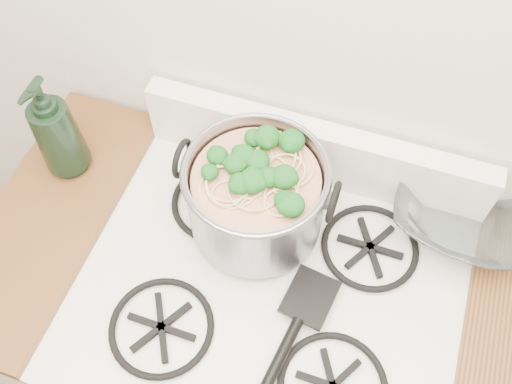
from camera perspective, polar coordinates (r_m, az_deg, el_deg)
name	(u,v)px	position (r m, az deg, el deg)	size (l,w,h in m)	color
gas_range	(266,357)	(1.60, 0.99, -16.19)	(0.76, 0.66, 0.92)	white
counter_left	(97,295)	(1.70, -15.59, -9.91)	(0.25, 0.65, 0.92)	silver
stock_pot	(256,196)	(1.13, 0.00, -0.45)	(0.32, 0.29, 0.19)	gray
spatula	(310,296)	(1.13, 5.45, -10.27)	(0.29, 0.31, 0.02)	black
glass_bowl	(460,214)	(1.28, 19.69, -2.07)	(0.11, 0.11, 0.03)	white
bottle	(54,128)	(1.26, -19.52, 6.07)	(0.10, 0.10, 0.26)	black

